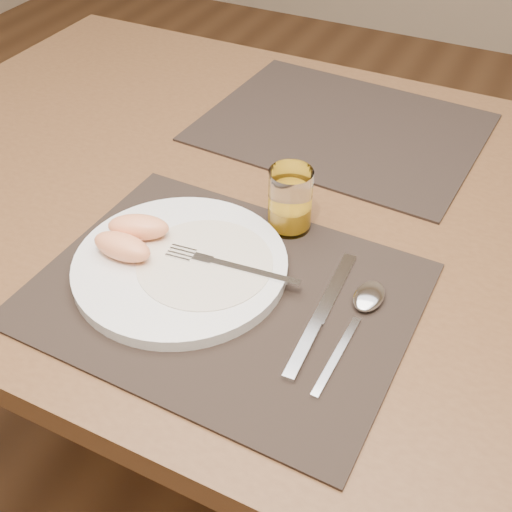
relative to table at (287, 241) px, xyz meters
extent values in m
plane|color=#54351D|center=(0.00, 0.00, -0.67)|extent=(5.00, 5.00, 0.00)
cube|color=brown|center=(0.00, 0.00, 0.06)|extent=(1.40, 0.90, 0.04)
cylinder|color=brown|center=(-0.62, 0.37, -0.31)|extent=(0.06, 0.06, 0.71)
cube|color=black|center=(0.01, -0.22, 0.09)|extent=(0.46, 0.36, 0.00)
cube|color=black|center=(0.00, 0.22, 0.09)|extent=(0.47, 0.38, 0.00)
cylinder|color=white|center=(-0.06, -0.21, 0.10)|extent=(0.27, 0.27, 0.02)
cylinder|color=white|center=(-0.03, -0.20, 0.10)|extent=(0.17, 0.17, 0.00)
cube|color=silver|center=(0.04, -0.19, 0.11)|extent=(0.12, 0.02, 0.00)
cube|color=silver|center=(-0.03, -0.20, 0.11)|extent=(0.03, 0.02, 0.00)
cube|color=silver|center=(-0.06, -0.20, 0.11)|extent=(0.04, 0.03, 0.00)
cube|color=silver|center=(0.13, -0.15, 0.09)|extent=(0.02, 0.13, 0.00)
cube|color=silver|center=(0.14, -0.26, 0.09)|extent=(0.02, 0.09, 0.01)
cube|color=silver|center=(0.17, -0.25, 0.09)|extent=(0.01, 0.13, 0.00)
ellipsoid|color=silver|center=(0.17, -0.15, 0.09)|extent=(0.04, 0.06, 0.01)
cylinder|color=white|center=(0.03, -0.07, 0.13)|extent=(0.06, 0.06, 0.09)
cylinder|color=orange|center=(0.03, -0.07, 0.11)|extent=(0.05, 0.05, 0.03)
ellipsoid|color=#FFA168|center=(-0.12, -0.23, 0.12)|extent=(0.08, 0.04, 0.03)
ellipsoid|color=#FFA168|center=(-0.13, -0.19, 0.12)|extent=(0.09, 0.06, 0.03)
camera|label=1|loc=(0.30, -0.70, 0.63)|focal=45.00mm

